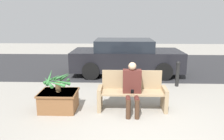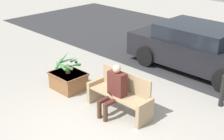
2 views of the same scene
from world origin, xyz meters
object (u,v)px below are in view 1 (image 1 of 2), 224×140
Objects in this scene: bench at (132,92)px; person_seated at (132,86)px; bollard_post at (178,73)px; planter_box at (59,100)px; potted_plant at (58,81)px; parked_car at (126,57)px.

person_seated is at bearing -93.66° from bench.
bench is 1.97× the size of bollard_post.
bollard_post is (1.58, 2.05, -0.21)m from person_seated.
person_seated is 1.78m from planter_box.
potted_plant is 3.89m from bollard_post.
person_seated reaches higher than planter_box.
bench reaches higher than bollard_post.
bollard_post is (3.32, 2.01, 0.19)m from planter_box.
bench is 2.35× the size of potted_plant.
bollard_post is (1.62, -1.59, -0.25)m from parked_car.
person_seated is 3.64m from parked_car.
person_seated is 2.60m from bollard_post.
parked_car is (-0.06, 3.45, 0.26)m from bench.
planter_box is 1.26× the size of potted_plant.
parked_car reaches higher than potted_plant.
person_seated is 1.69× the size of potted_plant.
bollard_post is at bearing 31.21° from potted_plant.
person_seated reaches higher than bollard_post.
parked_car is 2.28m from bollard_post.
planter_box is 3.88m from bollard_post.
potted_plant is (-1.75, -0.15, 0.32)m from bench.
bollard_post is at bearing 31.20° from planter_box.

